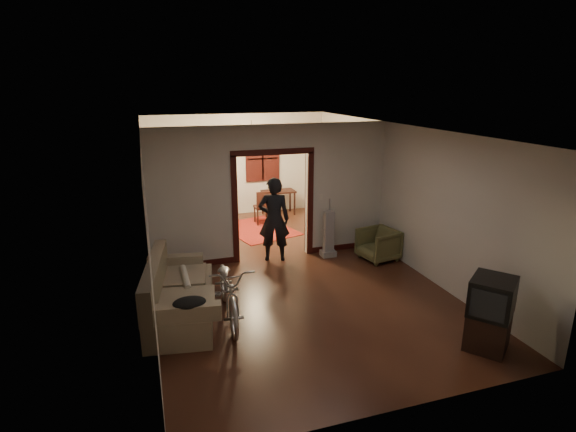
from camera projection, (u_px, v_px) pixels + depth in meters
name	position (u px, v px, depth m)	size (l,w,h in m)	color
floor	(283.00, 269.00, 8.98)	(5.00, 8.50, 0.01)	black
ceiling	(283.00, 128.00, 8.19)	(5.00, 8.50, 0.01)	white
wall_back	(238.00, 165.00, 12.47)	(5.00, 0.02, 2.80)	beige
wall_left	(147.00, 213.00, 7.85)	(0.02, 8.50, 2.80)	beige
wall_right	(398.00, 192.00, 9.32)	(0.02, 8.50, 2.80)	beige
partition_wall	(272.00, 193.00, 9.27)	(5.00, 0.14, 2.80)	beige
door_casing	(273.00, 207.00, 9.36)	(1.74, 0.20, 2.32)	black
far_window	(262.00, 159.00, 12.59)	(0.98, 0.06, 1.28)	black
chandelier	(252.00, 137.00, 10.60)	(0.24, 0.24, 0.24)	#FFE0A5
light_switch	(321.00, 197.00, 9.55)	(0.08, 0.01, 0.12)	silver
sofa	(181.00, 288.00, 7.04)	(0.95, 2.11, 0.97)	#74684D
rolled_paper	(185.00, 277.00, 7.33)	(0.11, 0.11, 0.87)	beige
jacket	(189.00, 303.00, 6.17)	(0.46, 0.34, 0.13)	black
bicycle	(229.00, 289.00, 7.00)	(0.65, 1.88, 0.99)	silver
armchair	(378.00, 244.00, 9.41)	(0.71, 0.73, 0.66)	brown
tv_stand	(488.00, 330.00, 6.26)	(0.58, 0.53, 0.53)	black
crt_tv	(492.00, 297.00, 6.12)	(0.61, 0.54, 0.52)	black
vacuum	(329.00, 234.00, 9.54)	(0.31, 0.25, 1.01)	gray
person	(274.00, 219.00, 9.25)	(0.64, 0.42, 1.77)	black
oriental_rug	(258.00, 229.00, 11.43)	(1.49, 1.96, 0.01)	maroon
locker	(192.00, 187.00, 11.94)	(0.92, 0.51, 1.84)	#232C1A
globe	(190.00, 149.00, 11.66)	(0.27, 0.27, 0.27)	#1E5972
desk	(279.00, 203.00, 12.67)	(0.92, 0.51, 0.68)	black
desk_chair	(262.00, 207.00, 11.80)	(0.40, 0.40, 0.91)	black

